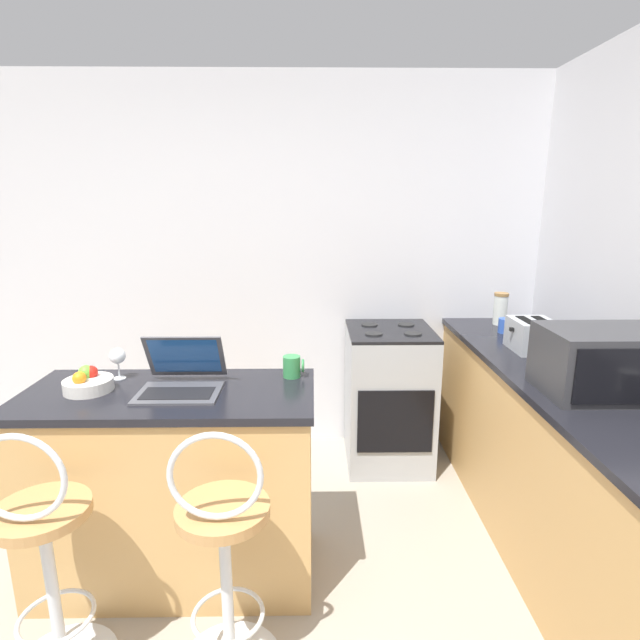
{
  "coord_description": "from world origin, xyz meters",
  "views": [
    {
      "loc": [
        0.35,
        -1.16,
        1.77
      ],
      "look_at": [
        0.4,
        1.87,
        1.04
      ],
      "focal_mm": 28.0,
      "sensor_mm": 36.0,
      "label": 1
    }
  ],
  "objects_px": {
    "fruit_bowl": "(88,382)",
    "mug_green": "(292,366)",
    "bar_stool_near": "(46,563)",
    "laptop": "(182,376)",
    "mug_blue": "(506,326)",
    "wine_glass_tall": "(118,357)",
    "stove_range": "(388,396)",
    "storage_jar": "(500,309)",
    "toaster": "(533,335)",
    "microwave": "(605,362)",
    "bar_stool_far": "(224,561)"
  },
  "relations": [
    {
      "from": "microwave",
      "to": "fruit_bowl",
      "type": "distance_m",
      "value": 2.28
    },
    {
      "from": "bar_stool_far",
      "to": "fruit_bowl",
      "type": "relative_size",
      "value": 4.89
    },
    {
      "from": "fruit_bowl",
      "to": "wine_glass_tall",
      "type": "distance_m",
      "value": 0.19
    },
    {
      "from": "bar_stool_near",
      "to": "bar_stool_far",
      "type": "bearing_deg",
      "value": 0.0
    },
    {
      "from": "wine_glass_tall",
      "to": "stove_range",
      "type": "bearing_deg",
      "value": 32.32
    },
    {
      "from": "bar_stool_near",
      "to": "bar_stool_far",
      "type": "distance_m",
      "value": 0.65
    },
    {
      "from": "bar_stool_near",
      "to": "bar_stool_far",
      "type": "relative_size",
      "value": 1.0
    },
    {
      "from": "laptop",
      "to": "wine_glass_tall",
      "type": "bearing_deg",
      "value": 157.91
    },
    {
      "from": "laptop",
      "to": "stove_range",
      "type": "bearing_deg",
      "value": 43.41
    },
    {
      "from": "fruit_bowl",
      "to": "mug_green",
      "type": "distance_m",
      "value": 0.92
    },
    {
      "from": "bar_stool_far",
      "to": "laptop",
      "type": "distance_m",
      "value": 0.8
    },
    {
      "from": "bar_stool_near",
      "to": "stove_range",
      "type": "bearing_deg",
      "value": 47.33
    },
    {
      "from": "microwave",
      "to": "storage_jar",
      "type": "height_order",
      "value": "microwave"
    },
    {
      "from": "wine_glass_tall",
      "to": "mug_green",
      "type": "xyz_separation_m",
      "value": [
        0.82,
        0.02,
        -0.06
      ]
    },
    {
      "from": "bar_stool_near",
      "to": "laptop",
      "type": "xyz_separation_m",
      "value": [
        0.38,
        0.57,
        0.51
      ]
    },
    {
      "from": "bar_stool_far",
      "to": "fruit_bowl",
      "type": "bearing_deg",
      "value": 141.07
    },
    {
      "from": "bar_stool_near",
      "to": "mug_green",
      "type": "xyz_separation_m",
      "value": [
        0.87,
        0.72,
        0.5
      ]
    },
    {
      "from": "fruit_bowl",
      "to": "mug_blue",
      "type": "height_order",
      "value": "fruit_bowl"
    },
    {
      "from": "toaster",
      "to": "storage_jar",
      "type": "relative_size",
      "value": 1.23
    },
    {
      "from": "storage_jar",
      "to": "fruit_bowl",
      "type": "bearing_deg",
      "value": -152.45
    },
    {
      "from": "bar_stool_far",
      "to": "storage_jar",
      "type": "bearing_deg",
      "value": 47.34
    },
    {
      "from": "microwave",
      "to": "wine_glass_tall",
      "type": "relative_size",
      "value": 3.39
    },
    {
      "from": "mug_green",
      "to": "mug_blue",
      "type": "height_order",
      "value": "mug_green"
    },
    {
      "from": "laptop",
      "to": "bar_stool_far",
      "type": "bearing_deg",
      "value": -64.81
    },
    {
      "from": "bar_stool_far",
      "to": "mug_green",
      "type": "xyz_separation_m",
      "value": [
        0.23,
        0.72,
        0.5
      ]
    },
    {
      "from": "toaster",
      "to": "mug_green",
      "type": "xyz_separation_m",
      "value": [
        -1.34,
        -0.42,
        -0.04
      ]
    },
    {
      "from": "mug_blue",
      "to": "fruit_bowl",
      "type": "bearing_deg",
      "value": -156.64
    },
    {
      "from": "laptop",
      "to": "storage_jar",
      "type": "relative_size",
      "value": 1.63
    },
    {
      "from": "toaster",
      "to": "stove_range",
      "type": "height_order",
      "value": "toaster"
    },
    {
      "from": "bar_stool_near",
      "to": "microwave",
      "type": "xyz_separation_m",
      "value": [
        2.24,
        0.48,
        0.59
      ]
    },
    {
      "from": "stove_range",
      "to": "wine_glass_tall",
      "type": "distance_m",
      "value": 1.8
    },
    {
      "from": "bar_stool_far",
      "to": "stove_range",
      "type": "relative_size",
      "value": 1.1
    },
    {
      "from": "toaster",
      "to": "bar_stool_far",
      "type": "bearing_deg",
      "value": -144.1
    },
    {
      "from": "bar_stool_far",
      "to": "microwave",
      "type": "xyz_separation_m",
      "value": [
        1.59,
        0.48,
        0.59
      ]
    },
    {
      "from": "bar_stool_near",
      "to": "mug_green",
      "type": "bearing_deg",
      "value": 39.38
    },
    {
      "from": "stove_range",
      "to": "storage_jar",
      "type": "bearing_deg",
      "value": 9.82
    },
    {
      "from": "mug_green",
      "to": "microwave",
      "type": "bearing_deg",
      "value": -9.74
    },
    {
      "from": "microwave",
      "to": "storage_jar",
      "type": "bearing_deg",
      "value": 89.38
    },
    {
      "from": "bar_stool_near",
      "to": "toaster",
      "type": "bearing_deg",
      "value": 27.13
    },
    {
      "from": "bar_stool_far",
      "to": "mug_blue",
      "type": "distance_m",
      "value": 2.23
    },
    {
      "from": "laptop",
      "to": "wine_glass_tall",
      "type": "relative_size",
      "value": 2.35
    },
    {
      "from": "laptop",
      "to": "fruit_bowl",
      "type": "xyz_separation_m",
      "value": [
        -0.41,
        -0.02,
        -0.02
      ]
    },
    {
      "from": "storage_jar",
      "to": "mug_green",
      "type": "xyz_separation_m",
      "value": [
        -1.38,
        -1.03,
        -0.06
      ]
    },
    {
      "from": "bar_stool_near",
      "to": "mug_green",
      "type": "distance_m",
      "value": 1.23
    },
    {
      "from": "toaster",
      "to": "storage_jar",
      "type": "bearing_deg",
      "value": 86.13
    },
    {
      "from": "microwave",
      "to": "wine_glass_tall",
      "type": "bearing_deg",
      "value": 174.28
    },
    {
      "from": "fruit_bowl",
      "to": "wine_glass_tall",
      "type": "bearing_deg",
      "value": 61.57
    },
    {
      "from": "toaster",
      "to": "mug_green",
      "type": "relative_size",
      "value": 2.62
    },
    {
      "from": "bar_stool_far",
      "to": "wine_glass_tall",
      "type": "distance_m",
      "value": 1.08
    },
    {
      "from": "storage_jar",
      "to": "mug_blue",
      "type": "height_order",
      "value": "storage_jar"
    }
  ]
}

